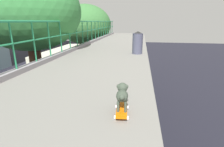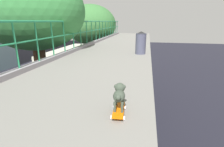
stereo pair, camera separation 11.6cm
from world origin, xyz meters
name	(u,v)px [view 2 (the right image)]	position (x,y,z in m)	size (l,w,h in m)	color
car_black_fifth	(5,140)	(-4.51, 6.24, 0.70)	(1.90, 4.11, 1.51)	black
car_grey_seventh	(60,95)	(-4.43, 12.23, 0.67)	(1.88, 4.26, 1.40)	slate
city_bus	(67,58)	(-8.49, 22.17, 1.77)	(2.63, 11.95, 3.11)	beige
roadside_tree_mid	(34,14)	(-2.12, 6.83, 7.19)	(4.45, 4.45, 9.00)	#4E3322
roadside_tree_far	(91,25)	(-2.68, 16.18, 6.51)	(4.93, 4.93, 8.46)	#483424
toy_skateboard	(119,110)	(2.49, 1.86, 5.71)	(0.22, 0.46, 0.08)	orange
small_dog	(119,94)	(2.49, 1.91, 5.94)	(0.19, 0.39, 0.34)	#3D483B
litter_bin	(141,43)	(2.58, 6.58, 6.10)	(0.41, 0.41, 0.87)	#44455B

